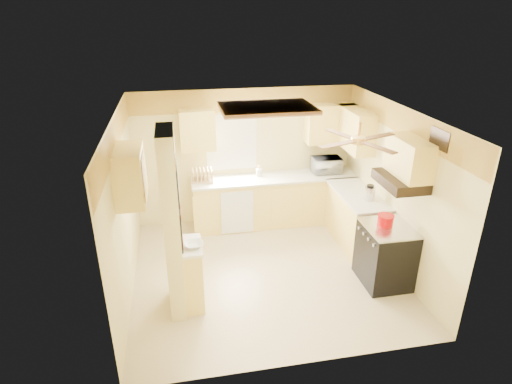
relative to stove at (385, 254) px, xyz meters
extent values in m
plane|color=beige|center=(-1.67, 0.55, -0.46)|extent=(4.00, 4.00, 0.00)
plane|color=white|center=(-1.67, 0.55, 2.04)|extent=(4.00, 4.00, 0.00)
plane|color=#DFD088|center=(-1.67, 2.45, 0.79)|extent=(4.00, 0.00, 4.00)
plane|color=#DFD088|center=(-1.67, -1.35, 0.79)|extent=(4.00, 0.00, 4.00)
plane|color=#DFD088|center=(-3.67, 0.55, 0.79)|extent=(0.00, 3.80, 3.80)
plane|color=#DFD088|center=(0.33, 0.55, 0.79)|extent=(0.00, 3.80, 3.80)
cube|color=yellow|center=(-1.67, 2.43, 1.84)|extent=(4.00, 0.02, 0.40)
cube|color=#DFD088|center=(-3.02, 0.00, 0.79)|extent=(0.20, 0.70, 2.50)
cube|color=#FFE472|center=(-2.80, 0.00, -0.01)|extent=(0.25, 0.55, 0.90)
cube|color=white|center=(-2.80, 0.00, 0.46)|extent=(0.28, 0.58, 0.04)
cube|color=#FFE472|center=(-1.17, 2.15, -0.01)|extent=(3.00, 0.60, 0.90)
cube|color=#FFE472|center=(0.03, 1.15, -0.01)|extent=(0.60, 1.40, 0.90)
cube|color=white|center=(-1.17, 2.14, 0.46)|extent=(3.04, 0.64, 0.04)
cube|color=white|center=(0.02, 1.15, 0.46)|extent=(0.64, 1.44, 0.04)
cube|color=white|center=(-1.92, 1.84, -0.03)|extent=(0.58, 0.02, 0.80)
cube|color=white|center=(-1.92, 2.44, 1.09)|extent=(0.92, 0.02, 1.02)
cube|color=white|center=(-1.92, 2.44, 1.09)|extent=(0.80, 0.02, 0.90)
cube|color=#FFE472|center=(-2.52, 2.27, 1.39)|extent=(0.60, 0.35, 0.70)
cube|color=#FFE472|center=(-0.12, 2.27, 1.39)|extent=(0.90, 0.35, 0.70)
cube|color=#FFE472|center=(0.16, 1.80, 1.39)|extent=(0.35, 1.00, 0.70)
cube|color=#FFE472|center=(-3.49, 0.30, 1.39)|extent=(0.35, 0.75, 0.70)
cube|color=#FFE472|center=(0.16, 0.00, 1.49)|extent=(0.35, 0.76, 0.52)
cube|color=black|center=(0.00, 0.00, -0.01)|extent=(0.65, 0.76, 0.90)
cube|color=silver|center=(0.00, 0.00, 0.44)|extent=(0.66, 0.77, 0.02)
cylinder|color=silver|center=(-0.33, -0.25, 0.34)|extent=(0.03, 0.05, 0.05)
cylinder|color=silver|center=(-0.33, -0.08, 0.34)|extent=(0.03, 0.05, 0.05)
cylinder|color=silver|center=(-0.33, 0.08, 0.34)|extent=(0.03, 0.05, 0.05)
cylinder|color=silver|center=(-0.33, 0.25, 0.34)|extent=(0.03, 0.05, 0.05)
cube|color=black|center=(0.07, 0.00, 1.16)|extent=(0.50, 0.76, 0.14)
cube|color=black|center=(-2.91, 0.00, 1.39)|extent=(0.02, 0.42, 0.57)
cube|color=white|center=(-2.90, 0.00, 1.39)|extent=(0.01, 0.37, 0.52)
cube|color=black|center=(-2.91, 0.00, 0.74)|extent=(0.02, 0.42, 0.57)
cube|color=yellow|center=(-2.90, 0.00, 0.74)|extent=(0.01, 0.37, 0.52)
cube|color=brown|center=(-1.57, 1.05, 2.00)|extent=(1.35, 0.95, 0.06)
cube|color=white|center=(-1.57, 1.05, 1.97)|extent=(1.15, 0.75, 0.02)
cylinder|color=gold|center=(-0.67, -0.15, 1.96)|extent=(0.04, 0.04, 0.16)
cylinder|color=gold|center=(-0.67, -0.15, 1.82)|extent=(0.18, 0.18, 0.08)
cube|color=brown|center=(-0.37, -0.04, 1.82)|extent=(0.55, 0.28, 0.01)
cube|color=brown|center=(-0.78, 0.15, 1.82)|extent=(0.28, 0.55, 0.01)
cube|color=brown|center=(-0.97, -0.26, 1.82)|extent=(0.55, 0.28, 0.01)
cube|color=brown|center=(-0.56, -0.45, 1.82)|extent=(0.28, 0.55, 0.01)
cube|color=black|center=(0.31, -0.35, 1.84)|extent=(0.02, 0.40, 0.25)
imported|color=white|center=(-0.18, 2.18, 0.62)|extent=(0.53, 0.36, 0.29)
imported|color=white|center=(-2.76, -0.06, 0.51)|extent=(0.27, 0.27, 0.06)
cylinder|color=#B90507|center=(-0.03, 0.07, 0.53)|extent=(0.22, 0.22, 0.14)
cylinder|color=#B90507|center=(-0.03, 0.07, 0.60)|extent=(0.24, 0.24, 0.02)
cylinder|color=silver|center=(0.09, 0.87, 0.59)|extent=(0.17, 0.17, 0.22)
cylinder|color=black|center=(0.09, 0.87, 0.72)|extent=(0.11, 0.11, 0.03)
cube|color=tan|center=(-2.48, 2.18, 0.50)|extent=(0.41, 0.32, 0.04)
cube|color=tan|center=(-2.64, 2.18, 0.59)|extent=(0.02, 0.26, 0.22)
cube|color=tan|center=(-2.58, 2.18, 0.59)|extent=(0.02, 0.26, 0.22)
cube|color=tan|center=(-2.51, 2.18, 0.59)|extent=(0.02, 0.26, 0.22)
cube|color=tan|center=(-2.45, 2.18, 0.59)|extent=(0.02, 0.26, 0.22)
cube|color=tan|center=(-2.38, 2.18, 0.59)|extent=(0.02, 0.26, 0.22)
cube|color=tan|center=(-2.32, 2.18, 0.59)|extent=(0.02, 0.26, 0.22)
cylinder|color=white|center=(-2.58, 2.18, 0.59)|extent=(0.01, 0.22, 0.22)
cylinder|color=white|center=(-2.45, 2.18, 0.59)|extent=(0.01, 0.22, 0.22)
cylinder|color=white|center=(-1.45, 2.25, 0.54)|extent=(0.10, 0.10, 0.13)
cylinder|color=tan|center=(-1.43, 2.25, 0.58)|extent=(0.01, 0.01, 0.21)
cylinder|color=tan|center=(-1.45, 2.27, 0.58)|extent=(0.01, 0.01, 0.21)
cylinder|color=tan|center=(-1.47, 2.25, 0.58)|extent=(0.01, 0.01, 0.21)
cylinder|color=tan|center=(-1.45, 2.23, 0.58)|extent=(0.01, 0.01, 0.21)
camera|label=1|loc=(-2.87, -4.92, 3.36)|focal=30.00mm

